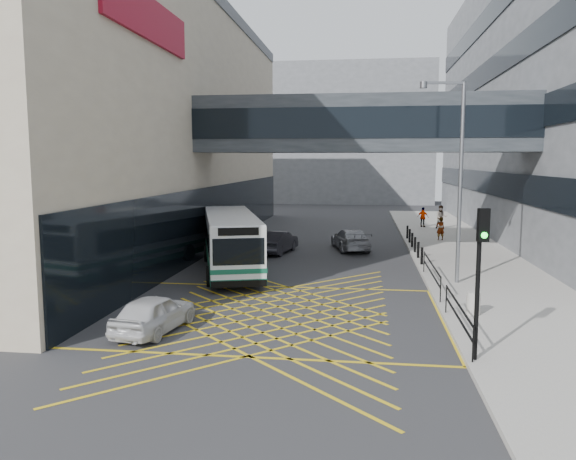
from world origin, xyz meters
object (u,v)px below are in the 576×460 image
at_px(car_silver, 351,239).
at_px(pedestrian_a, 440,229).
at_px(bus, 231,240).
at_px(litter_bin, 473,303).
at_px(pedestrian_c, 423,217).
at_px(car_white, 154,313).
at_px(car_dark, 277,242).
at_px(pedestrian_b, 441,217).
at_px(street_lamp, 456,170).
at_px(traffic_light, 480,262).

distance_m(car_silver, pedestrian_a, 7.26).
relative_size(bus, litter_bin, 13.10).
height_order(car_silver, pedestrian_c, pedestrian_c).
relative_size(car_white, pedestrian_c, 2.47).
bearing_deg(car_dark, pedestrian_c, -115.81).
distance_m(car_dark, car_silver, 4.72).
height_order(car_silver, pedestrian_b, pedestrian_b).
relative_size(street_lamp, pedestrian_b, 4.73).
relative_size(car_dark, pedestrian_c, 2.66).
height_order(bus, street_lamp, street_lamp).
height_order(bus, car_white, bus).
distance_m(traffic_light, street_lamp, 10.36).
height_order(street_lamp, pedestrian_c, street_lamp).
height_order(pedestrian_a, pedestrian_c, pedestrian_c).
height_order(litter_bin, pedestrian_c, pedestrian_c).
xyz_separation_m(pedestrian_a, pedestrian_c, (-0.39, 7.62, 0.03)).
xyz_separation_m(bus, car_silver, (5.85, 7.57, -0.84)).
bearing_deg(litter_bin, pedestrian_a, 85.96).
bearing_deg(car_silver, car_white, 58.26).
distance_m(car_dark, street_lamp, 12.84).
relative_size(car_dark, litter_bin, 5.32).
bearing_deg(car_dark, street_lamp, 149.81).
bearing_deg(pedestrian_b, car_white, -112.65).
bearing_deg(car_silver, pedestrian_a, -159.09).
relative_size(bus, pedestrian_a, 6.78).
height_order(car_silver, street_lamp, street_lamp).
xyz_separation_m(bus, car_white, (-0.08, -10.34, -0.92)).
bearing_deg(car_silver, car_dark, 8.69).
height_order(traffic_light, street_lamp, street_lamp).
height_order(street_lamp, pedestrian_a, street_lamp).
xyz_separation_m(car_silver, litter_bin, (4.64, -14.98, -0.14)).
distance_m(bus, litter_bin, 12.89).
bearing_deg(car_dark, car_white, 95.17).
distance_m(car_dark, pedestrian_b, 16.85).
xyz_separation_m(pedestrian_a, pedestrian_b, (0.92, 6.64, 0.15)).
xyz_separation_m(car_dark, traffic_light, (8.22, -17.95, 2.19)).
bearing_deg(car_white, litter_bin, -155.54).
bearing_deg(traffic_light, litter_bin, 71.58).
bearing_deg(car_dark, litter_bin, 135.00).
bearing_deg(car_silver, bus, 38.87).
bearing_deg(car_dark, car_silver, -147.21).
relative_size(car_dark, car_silver, 0.94).
relative_size(car_silver, pedestrian_c, 2.82).
bearing_deg(bus, car_dark, 58.62).
height_order(car_dark, litter_bin, car_dark).
distance_m(traffic_light, pedestrian_a, 23.99).
bearing_deg(traffic_light, bus, 119.70).
bearing_deg(street_lamp, car_dark, 130.83).
distance_m(bus, car_white, 10.38).
height_order(street_lamp, pedestrian_b, street_lamp).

